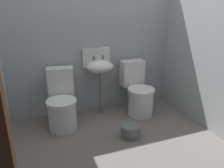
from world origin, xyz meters
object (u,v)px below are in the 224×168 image
toilet_right (138,93)px  sink (99,66)px  bucket (130,130)px  toilet_left (62,104)px

toilet_right → sink: sink is taller
sink → bucket: 1.04m
toilet_left → toilet_right: 1.16m
sink → bucket: (0.16, -0.78, -0.67)m
sink → bucket: size_ratio=3.69×
sink → toilet_left: bearing=-162.8°
toilet_right → bucket: bearing=53.6°
toilet_left → bucket: 0.99m
toilet_right → sink: 0.73m
toilet_left → toilet_right: (1.16, -0.00, 0.00)m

